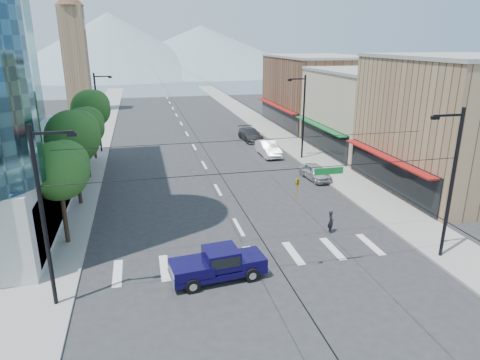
{
  "coord_description": "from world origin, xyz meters",
  "views": [
    {
      "loc": [
        -6.13,
        -20.6,
        12.42
      ],
      "look_at": [
        0.42,
        7.36,
        3.0
      ],
      "focal_mm": 32.0,
      "sensor_mm": 36.0,
      "label": 1
    }
  ],
  "objects_px": {
    "parked_car_near": "(315,172)",
    "pickup_truck": "(218,264)",
    "pedestrian": "(331,222)",
    "parked_car_far": "(250,134)",
    "parked_car_mid": "(268,148)"
  },
  "relations": [
    {
      "from": "pickup_truck",
      "to": "parked_car_near",
      "type": "bearing_deg",
      "value": 45.22
    },
    {
      "from": "parked_car_near",
      "to": "pickup_truck",
      "type": "bearing_deg",
      "value": -133.76
    },
    {
      "from": "pickup_truck",
      "to": "pedestrian",
      "type": "bearing_deg",
      "value": 19.44
    },
    {
      "from": "parked_car_mid",
      "to": "parked_car_far",
      "type": "xyz_separation_m",
      "value": [
        0.0,
        7.93,
        -0.05
      ]
    },
    {
      "from": "pedestrian",
      "to": "parked_car_mid",
      "type": "xyz_separation_m",
      "value": [
        1.73,
        20.37,
        0.06
      ]
    },
    {
      "from": "pickup_truck",
      "to": "parked_car_far",
      "type": "xyz_separation_m",
      "value": [
        10.23,
        32.41,
        -0.13
      ]
    },
    {
      "from": "pickup_truck",
      "to": "pedestrian",
      "type": "height_order",
      "value": "pickup_truck"
    },
    {
      "from": "pedestrian",
      "to": "pickup_truck",
      "type": "bearing_deg",
      "value": 120.47
    },
    {
      "from": "pedestrian",
      "to": "parked_car_near",
      "type": "relative_size",
      "value": 0.37
    },
    {
      "from": "pickup_truck",
      "to": "pedestrian",
      "type": "relative_size",
      "value": 3.47
    },
    {
      "from": "pickup_truck",
      "to": "parked_car_mid",
      "type": "bearing_deg",
      "value": 60.92
    },
    {
      "from": "parked_car_mid",
      "to": "pickup_truck",
      "type": "bearing_deg",
      "value": -113.24
    },
    {
      "from": "pedestrian",
      "to": "parked_car_mid",
      "type": "height_order",
      "value": "parked_car_mid"
    },
    {
      "from": "pedestrian",
      "to": "parked_car_far",
      "type": "relative_size",
      "value": 0.29
    },
    {
      "from": "pickup_truck",
      "to": "parked_car_far",
      "type": "relative_size",
      "value": 0.99
    }
  ]
}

